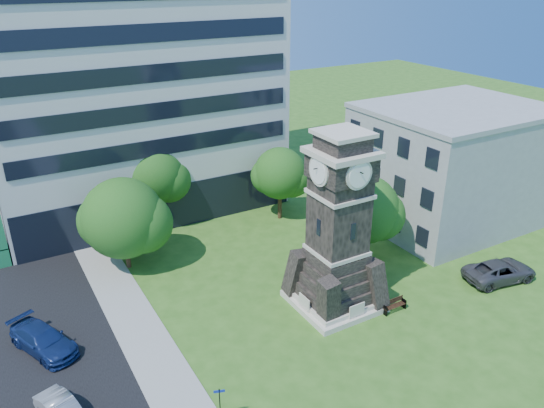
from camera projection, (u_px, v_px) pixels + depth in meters
ground at (314, 332)px, 33.51m from camera, size 160.00×160.00×0.00m
sidewalk at (143, 337)px, 33.09m from camera, size 3.00×70.00×0.06m
clock_tower at (338, 235)px, 34.31m from camera, size 5.40×5.40×12.22m
office_tall at (124, 53)px, 46.65m from camera, size 26.20×15.11×28.60m
office_low at (452, 164)px, 46.85m from camera, size 15.20×12.20×10.40m
car_street_north at (43, 340)px, 31.70m from camera, size 3.91×5.46×1.47m
car_east_lot at (500, 271)px, 38.86m from camera, size 5.83×3.46×1.52m
park_bench at (394, 305)px, 35.44m from camera, size 1.75×0.47×0.90m
street_sign at (220, 403)px, 26.14m from camera, size 0.56×0.06×2.34m
tree_nw at (124, 220)px, 39.27m from camera, size 6.70×6.09×7.22m
tree_nc at (155, 176)px, 45.79m from camera, size 5.89×5.36×7.50m
tree_ne at (281, 175)px, 47.19m from camera, size 5.13×4.66×6.73m
tree_east at (365, 211)px, 40.11m from camera, size 5.80×5.27×7.06m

